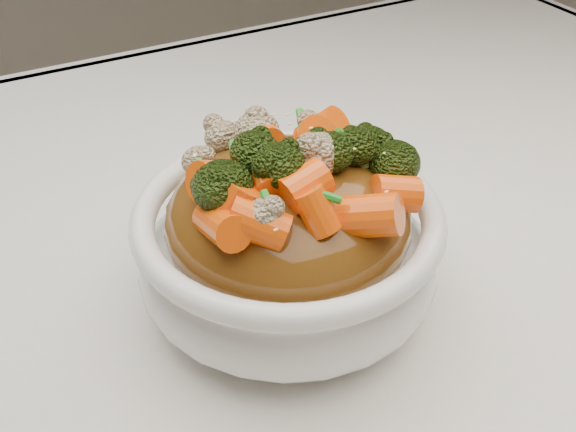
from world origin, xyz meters
TOP-DOWN VIEW (x-y plane):
  - tablecloth at (0.00, 0.00)m, footprint 1.20×0.80m
  - bowl at (-0.01, -0.06)m, footprint 0.26×0.26m
  - sauce_base at (-0.01, -0.06)m, footprint 0.21×0.21m
  - carrots at (-0.01, -0.06)m, footprint 0.21×0.21m
  - broccoli at (-0.01, -0.06)m, footprint 0.21×0.21m
  - cauliflower at (-0.01, -0.06)m, footprint 0.21×0.21m
  - scallions at (-0.01, -0.06)m, footprint 0.16×0.16m
  - sesame_seeds at (-0.01, -0.06)m, footprint 0.19×0.19m

SIDE VIEW (x-z plane):
  - tablecloth at x=0.00m, z-range 0.71..0.75m
  - bowl at x=-0.01m, z-range 0.75..0.83m
  - sauce_base at x=-0.01m, z-range 0.77..0.86m
  - cauliflower at x=-0.01m, z-range 0.85..0.89m
  - broccoli at x=-0.01m, z-range 0.85..0.89m
  - carrots at x=-0.01m, z-range 0.85..0.90m
  - scallions at x=-0.01m, z-range 0.87..0.88m
  - sesame_seeds at x=-0.01m, z-range 0.87..0.88m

